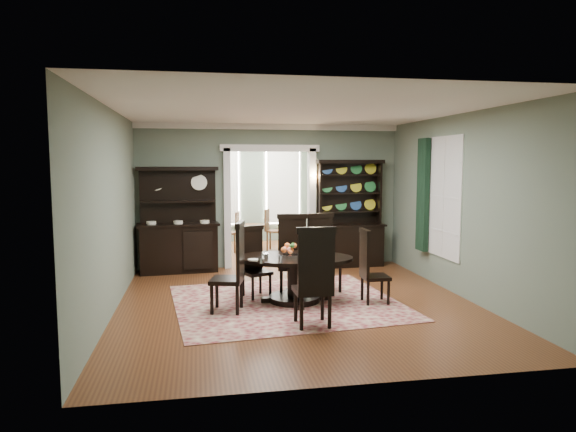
% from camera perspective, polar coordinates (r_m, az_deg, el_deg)
% --- Properties ---
extents(room, '(5.51, 6.01, 3.01)m').
position_cam_1_polar(room, '(7.92, 0.96, 1.42)').
color(room, brown).
rests_on(room, ground).
extents(parlor, '(3.51, 3.50, 3.01)m').
position_cam_1_polar(parlor, '(13.34, -3.55, 3.02)').
color(parlor, brown).
rests_on(parlor, ground).
extents(doorway_trim, '(2.08, 0.25, 2.57)m').
position_cam_1_polar(doorway_trim, '(10.83, -2.03, 2.87)').
color(doorway_trim, silver).
rests_on(doorway_trim, floor).
extents(right_window, '(0.15, 1.47, 2.12)m').
position_cam_1_polar(right_window, '(9.62, 15.87, 2.15)').
color(right_window, white).
rests_on(right_window, wall_right).
extents(wall_sconce, '(0.27, 0.21, 0.21)m').
position_cam_1_polar(wall_sconce, '(10.84, 3.07, 4.31)').
color(wall_sconce, '#BB8432').
rests_on(wall_sconce, back_wall_right).
extents(rug, '(3.73, 3.43, 0.01)m').
position_cam_1_polar(rug, '(8.22, -0.20, -9.55)').
color(rug, maroon).
rests_on(rug, floor).
extents(dining_table, '(2.05, 2.03, 0.73)m').
position_cam_1_polar(dining_table, '(8.15, 0.73, -6.06)').
color(dining_table, black).
rests_on(dining_table, rug).
extents(centerpiece, '(1.30, 0.84, 0.21)m').
position_cam_1_polar(centerpiece, '(8.03, 0.31, -4.19)').
color(centerpiece, white).
rests_on(centerpiece, dining_table).
extents(chair_far_left, '(0.55, 0.54, 1.17)m').
position_cam_1_polar(chair_far_left, '(8.48, -3.85, -4.85)').
color(chair_far_left, black).
rests_on(chair_far_left, rug).
extents(chair_far_mid, '(0.56, 0.54, 1.34)m').
position_cam_1_polar(chair_far_mid, '(8.65, 0.47, -4.01)').
color(chair_far_mid, black).
rests_on(chair_far_mid, rug).
extents(chair_far_right, '(0.59, 0.57, 1.33)m').
position_cam_1_polar(chair_far_right, '(8.86, 3.84, -3.81)').
color(chair_far_right, black).
rests_on(chair_far_right, rug).
extents(chair_end_left, '(0.58, 0.59, 1.35)m').
position_cam_1_polar(chair_end_left, '(7.60, -6.01, -5.43)').
color(chair_end_left, black).
rests_on(chair_end_left, rug).
extents(chair_end_right, '(0.43, 0.45, 1.17)m').
position_cam_1_polar(chair_end_right, '(8.14, 9.03, -5.35)').
color(chair_end_right, black).
rests_on(chair_end_right, rug).
extents(chair_near, '(0.53, 0.49, 1.38)m').
position_cam_1_polar(chair_near, '(6.82, 2.96, -6.58)').
color(chair_near, black).
rests_on(chair_near, rug).
extents(sideboard, '(1.65, 0.70, 2.12)m').
position_cam_1_polar(sideboard, '(10.57, -12.06, -2.12)').
color(sideboard, black).
rests_on(sideboard, floor).
extents(welsh_dresser, '(1.46, 0.57, 2.26)m').
position_cam_1_polar(welsh_dresser, '(11.03, 6.88, -1.28)').
color(welsh_dresser, black).
rests_on(welsh_dresser, floor).
extents(parlor_table, '(0.72, 0.72, 0.66)m').
position_cam_1_polar(parlor_table, '(12.80, -4.07, -1.99)').
color(parlor_table, '#502E17').
rests_on(parlor_table, parlor_floor).
extents(parlor_chair_left, '(0.46, 0.45, 1.00)m').
position_cam_1_polar(parlor_chair_left, '(12.67, -6.16, -1.62)').
color(parlor_chair_left, '#502E17').
rests_on(parlor_chair_left, parlor_floor).
extents(parlor_chair_right, '(0.49, 0.48, 1.03)m').
position_cam_1_polar(parlor_chair_right, '(12.85, -1.83, -1.40)').
color(parlor_chair_right, '#502E17').
rests_on(parlor_chair_right, parlor_floor).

